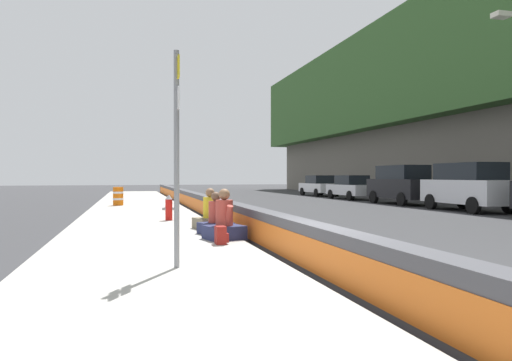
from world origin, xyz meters
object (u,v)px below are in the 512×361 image
Objects in this scene: fire_hydrant at (169,207)px; route_sign_post at (177,143)px; backpack at (221,235)px; parked_car_third at (468,186)px; seated_person_rear at (210,216)px; construction_barrel at (118,196)px; parked_car_fourth at (401,184)px; seated_person_middle at (216,221)px; seated_person_foreground at (224,223)px; parked_car_midline at (351,187)px; parked_car_far at (319,186)px.

route_sign_post is at bearing 176.24° from fire_hydrant.
backpack is 0.08× the size of parked_car_third.
seated_person_rear is (5.49, -1.50, -1.71)m from route_sign_post.
construction_barrel is (17.13, 1.32, -1.59)m from route_sign_post.
seated_person_rear is at bearing -15.22° from route_sign_post.
parked_car_fourth is at bearing -44.60° from backpack.
construction_barrel is (14.72, 2.53, 0.28)m from backpack.
construction_barrel is (12.88, 2.75, 0.13)m from seated_person_middle.
seated_person_foreground is at bearing -168.77° from construction_barrel.
parked_car_third reaches higher than construction_barrel.
parked_car_fourth is at bearing -48.31° from seated_person_middle.
route_sign_post is 4.09× the size of fire_hydrant.
construction_barrel is at bearing 11.23° from seated_person_foreground.
parked_car_midline is at bearing -34.65° from seated_person_foreground.
parked_car_midline is at bearing 1.42° from parked_car_fourth.
seated_person_middle is at bearing -18.62° from route_sign_post.
seated_person_middle is 0.24× the size of parked_car_midline.
parked_car_far reaches higher than backpack.
seated_person_foreground is at bearing -170.09° from fire_hydrant.
seated_person_middle is 0.23× the size of parked_car_third.
seated_person_foreground is (-5.14, -0.90, -0.07)m from fire_hydrant.
construction_barrel is 19.08m from parked_car_far.
construction_barrel is at bearing 107.20° from parked_car_midline.
seated_person_rear is (1.25, -0.06, 0.02)m from seated_person_middle.
seated_person_middle is 1.25m from seated_person_rear.
route_sign_post is 3.08× the size of seated_person_rear.
parked_car_third is at bearing -179.15° from parked_car_midline.
backpack is 0.08× the size of parked_car_fourth.
parked_car_midline reaches higher than seated_person_rear.
construction_barrel reaches higher than fire_hydrant.
seated_person_middle is 22.02m from parked_car_midline.
parked_car_third is at bearing -54.29° from route_sign_post.
seated_person_middle is (4.25, -1.43, -1.73)m from route_sign_post.
parked_car_fourth is at bearing -42.42° from route_sign_post.
parked_car_fourth is (12.79, -13.15, 0.66)m from seated_person_foreground.
parked_car_midline is (4.88, -15.77, 0.24)m from construction_barrel.
backpack is 15.69m from parked_car_third.
seated_person_foreground reaches higher than seated_person_rear.
backpack is at bearing 135.40° from parked_car_fourth.
construction_barrel is at bearing 9.76° from backpack.
construction_barrel is 0.20× the size of parked_car_fourth.
parked_car_third is 17.31m from parked_car_far.
parked_car_midline is at bearing -33.29° from route_sign_post.
seated_person_middle is at bearing 131.69° from parked_car_fourth.
route_sign_post reaches higher than construction_barrel.
seated_person_middle is 1.16× the size of construction_barrel.
seated_person_middle reaches higher than fire_hydrant.
fire_hydrant is 16.01m from parked_car_fourth.
parked_car_fourth reaches higher than construction_barrel.
parked_car_fourth is at bearing -51.34° from seated_person_rear.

